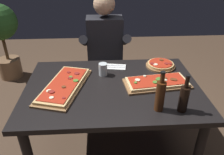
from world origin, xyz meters
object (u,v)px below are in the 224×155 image
object	(u,v)px
pizza_rectangular_front	(157,83)
seated_diner	(105,50)
oil_bottle_amber	(160,95)
wine_bottle_dark	(184,98)
diner_chair	(105,66)
tumbler_near_camera	(103,70)
pizza_round_far	(160,65)
pizza_rectangular_left	(64,86)
dining_table	(112,96)
potted_plant_corner	(1,32)

from	to	relation	value
pizza_rectangular_front	seated_diner	size ratio (longest dim) A/B	0.41
oil_bottle_amber	seated_diner	distance (m)	1.11
wine_bottle_dark	diner_chair	xyz separation A→B (m)	(-0.49, 1.20, -0.36)
pizza_rectangular_front	tumbler_near_camera	size ratio (longest dim) A/B	5.07
wine_bottle_dark	seated_diner	bearing A→B (deg)	114.45
oil_bottle_amber	pizza_rectangular_front	bearing A→B (deg)	78.64
pizza_round_far	wine_bottle_dark	world-z (taller)	wine_bottle_dark
wine_bottle_dark	seated_diner	size ratio (longest dim) A/B	0.21
pizza_rectangular_left	pizza_round_far	distance (m)	0.91
tumbler_near_camera	seated_diner	world-z (taller)	seated_diner
wine_bottle_dark	diner_chair	world-z (taller)	wine_bottle_dark
dining_table	oil_bottle_amber	size ratio (longest dim) A/B	4.73
dining_table	wine_bottle_dark	distance (m)	0.60
pizza_rectangular_front	pizza_rectangular_left	bearing A→B (deg)	-179.83
dining_table	pizza_rectangular_front	world-z (taller)	pizza_rectangular_front
pizza_rectangular_left	seated_diner	distance (m)	0.82
pizza_rectangular_left	diner_chair	bearing A→B (deg)	67.97
tumbler_near_camera	potted_plant_corner	size ratio (longest dim) A/B	0.10
pizza_rectangular_front	pizza_rectangular_left	xyz separation A→B (m)	(-0.74, -0.00, 0.00)
pizza_round_far	diner_chair	xyz separation A→B (m)	(-0.51, 0.54, -0.27)
pizza_rectangular_front	oil_bottle_amber	size ratio (longest dim) A/B	1.86
oil_bottle_amber	dining_table	bearing A→B (deg)	132.86
dining_table	diner_chair	bearing A→B (deg)	92.34
pizza_rectangular_front	potted_plant_corner	world-z (taller)	potted_plant_corner
dining_table	tumbler_near_camera	bearing A→B (deg)	110.41
pizza_rectangular_left	oil_bottle_amber	world-z (taller)	oil_bottle_amber
tumbler_near_camera	potted_plant_corner	distance (m)	1.94
tumbler_near_camera	pizza_rectangular_left	bearing A→B (deg)	-148.34
dining_table	oil_bottle_amber	distance (m)	0.49
dining_table	pizza_rectangular_left	xyz separation A→B (m)	(-0.38, -0.00, 0.12)
pizza_rectangular_left	tumbler_near_camera	bearing A→B (deg)	31.66
pizza_rectangular_front	dining_table	bearing A→B (deg)	179.72
tumbler_near_camera	diner_chair	distance (m)	0.73
tumbler_near_camera	seated_diner	distance (m)	0.55
pizza_rectangular_left	wine_bottle_dark	xyz separation A→B (m)	(0.84, -0.34, 0.08)
dining_table	pizza_round_far	xyz separation A→B (m)	(0.47, 0.31, 0.11)
tumbler_near_camera	oil_bottle_amber	bearing A→B (deg)	-54.17
dining_table	pizza_rectangular_front	xyz separation A→B (m)	(0.36, -0.00, 0.12)
dining_table	diner_chair	world-z (taller)	diner_chair
oil_bottle_amber	diner_chair	size ratio (longest dim) A/B	0.34
wine_bottle_dark	oil_bottle_amber	bearing A→B (deg)	173.00
wine_bottle_dark	seated_diner	world-z (taller)	seated_diner
dining_table	wine_bottle_dark	world-z (taller)	wine_bottle_dark
diner_chair	wine_bottle_dark	bearing A→B (deg)	-67.75
diner_chair	pizza_rectangular_front	bearing A→B (deg)	-65.15
tumbler_near_camera	dining_table	bearing A→B (deg)	-69.59
pizza_rectangular_front	pizza_round_far	size ratio (longest dim) A/B	2.02
seated_diner	potted_plant_corner	bearing A→B (deg)	150.04
wine_bottle_dark	tumbler_near_camera	xyz separation A→B (m)	(-0.52, 0.53, -0.06)
pizza_round_far	potted_plant_corner	distance (m)	2.29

